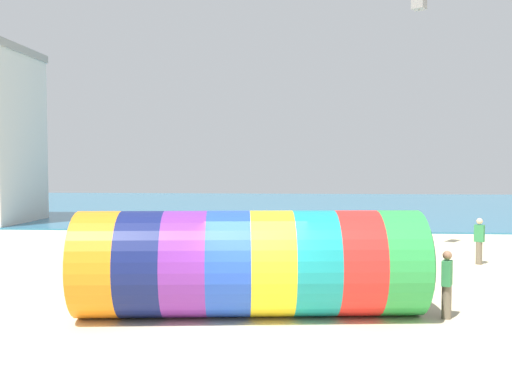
% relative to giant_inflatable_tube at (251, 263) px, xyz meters
% --- Properties ---
extents(ground_plane, '(120.00, 120.00, 0.00)m').
position_rel_giant_inflatable_tube_xyz_m(ground_plane, '(0.19, -1.24, -1.35)').
color(ground_plane, beige).
extents(sea, '(120.00, 40.00, 0.10)m').
position_rel_giant_inflatable_tube_xyz_m(sea, '(0.19, 37.70, -1.30)').
color(sea, teal).
rests_on(sea, ground).
extents(giant_inflatable_tube, '(8.98, 3.66, 2.70)m').
position_rel_giant_inflatable_tube_xyz_m(giant_inflatable_tube, '(0.00, 0.00, 0.00)').
color(giant_inflatable_tube, orange).
rests_on(giant_inflatable_tube, ground).
extents(kite_handler, '(0.34, 0.42, 1.72)m').
position_rel_giant_inflatable_tube_xyz_m(kite_handler, '(4.93, 0.05, -0.47)').
color(kite_handler, '#726651').
rests_on(kite_handler, ground).
extents(bystander_near_water, '(0.42, 0.38, 1.80)m').
position_rel_giant_inflatable_tube_xyz_m(bystander_near_water, '(8.16, 8.06, -0.42)').
color(bystander_near_water, '#726651').
rests_on(bystander_near_water, ground).
extents(bystander_mid_beach, '(0.25, 0.38, 1.72)m').
position_rel_giant_inflatable_tube_xyz_m(bystander_mid_beach, '(5.99, 10.00, -0.47)').
color(bystander_mid_beach, '#383D56').
rests_on(bystander_mid_beach, ground).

